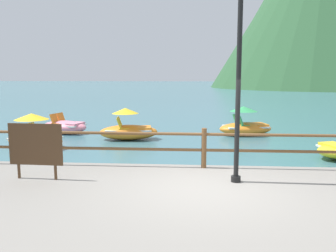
# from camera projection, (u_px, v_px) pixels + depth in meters

# --- Properties ---
(ground_plane) EXTENTS (200.00, 200.00, 0.00)m
(ground_plane) POSITION_uv_depth(u_px,v_px,m) (197.00, 95.00, 46.56)
(ground_plane) COLOR #3D6B75
(promenade_dock) EXTENTS (28.00, 8.00, 0.40)m
(promenade_dock) POSITION_uv_depth(u_px,v_px,m) (210.00, 252.00, 4.87)
(promenade_dock) COLOR gray
(promenade_dock) RESTS_ON ground
(dock_railing) EXTENTS (23.92, 0.12, 0.95)m
(dock_railing) POSITION_uv_depth(u_px,v_px,m) (204.00, 144.00, 8.46)
(dock_railing) COLOR brown
(dock_railing) RESTS_ON promenade_dock
(lamp_post) EXTENTS (0.28, 0.28, 4.50)m
(lamp_post) POSITION_uv_depth(u_px,v_px,m) (239.00, 49.00, 7.04)
(lamp_post) COLOR black
(lamp_post) RESTS_ON promenade_dock
(sign_board) EXTENTS (1.18, 0.12, 1.19)m
(sign_board) POSITION_uv_depth(u_px,v_px,m) (36.00, 145.00, 7.51)
(sign_board) COLOR silver
(sign_board) RESTS_ON promenade_dock
(pedal_boat_3) EXTENTS (2.48, 1.45, 1.28)m
(pedal_boat_3) POSITION_uv_depth(u_px,v_px,m) (128.00, 129.00, 14.43)
(pedal_boat_3) COLOR orange
(pedal_boat_3) RESTS_ON ground
(pedal_boat_4) EXTENTS (2.34, 1.72, 1.25)m
(pedal_boat_4) POSITION_uv_depth(u_px,v_px,m) (35.00, 137.00, 12.70)
(pedal_boat_4) COLOR orange
(pedal_boat_4) RESTS_ON ground
(pedal_boat_5) EXTENTS (2.54, 1.76, 1.25)m
(pedal_boat_5) POSITION_uv_depth(u_px,v_px,m) (245.00, 125.00, 15.55)
(pedal_boat_5) COLOR orange
(pedal_boat_5) RESTS_ON ground
(pedal_boat_6) EXTENTS (2.40, 1.73, 0.89)m
(pedal_boat_6) POSITION_uv_depth(u_px,v_px,m) (64.00, 127.00, 16.03)
(pedal_boat_6) COLOR pink
(pedal_boat_6) RESTS_ON ground
(cliff_headland) EXTENTS (45.50, 45.50, 37.77)m
(cliff_headland) POSITION_uv_depth(u_px,v_px,m) (317.00, 0.00, 73.15)
(cliff_headland) COLOR #2D5633
(cliff_headland) RESTS_ON ground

